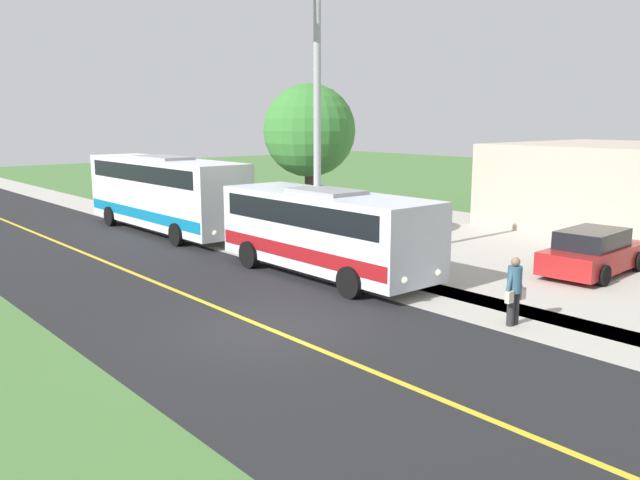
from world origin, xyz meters
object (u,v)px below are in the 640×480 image
(street_light_pole, at_px, (315,119))
(tree_curbside, at_px, (309,131))
(shuttle_bus_front, at_px, (326,228))
(transit_bus_rear, at_px, (165,191))
(parked_car_near, at_px, (593,253))
(pedestrian_with_bags, at_px, (514,289))

(street_light_pole, relative_size, tree_curbside, 1.44)
(shuttle_bus_front, height_order, street_light_pole, street_light_pole)
(shuttle_bus_front, bearing_deg, tree_curbside, -123.88)
(transit_bus_rear, xyz_separation_m, tree_curbside, (-2.91, 6.34, 2.61))
(parked_car_near, relative_size, tree_curbside, 0.73)
(transit_bus_rear, height_order, pedestrian_with_bags, transit_bus_rear)
(transit_bus_rear, distance_m, tree_curbside, 7.45)
(transit_bus_rear, bearing_deg, tree_curbside, 114.69)
(tree_curbside, bearing_deg, parked_car_near, 111.33)
(street_light_pole, height_order, parked_car_near, street_light_pole)
(parked_car_near, height_order, tree_curbside, tree_curbside)
(transit_bus_rear, relative_size, parked_car_near, 2.29)
(street_light_pole, bearing_deg, transit_bus_rear, -87.62)
(pedestrian_with_bags, height_order, parked_car_near, pedestrian_with_bags)
(transit_bus_rear, height_order, tree_curbside, tree_curbside)
(street_light_pole, bearing_deg, shuttle_bus_front, 69.83)
(tree_curbside, bearing_deg, transit_bus_rear, -65.31)
(street_light_pole, distance_m, parked_car_near, 9.85)
(pedestrian_with_bags, distance_m, parked_car_near, 6.65)
(shuttle_bus_front, height_order, pedestrian_with_bags, shuttle_bus_front)
(shuttle_bus_front, bearing_deg, pedestrian_with_bags, 91.00)
(shuttle_bus_front, relative_size, transit_bus_rear, 0.77)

